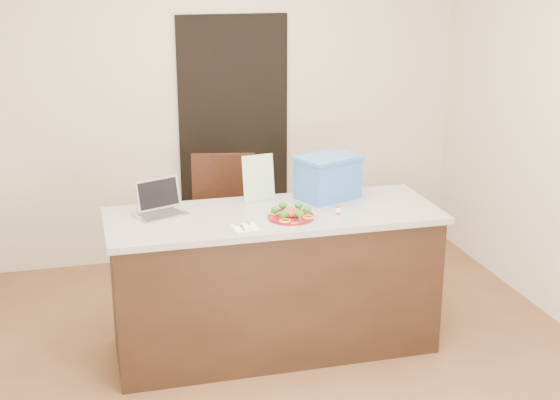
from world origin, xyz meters
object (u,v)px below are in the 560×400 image
object	(u,v)px
yogurt_bottle	(338,212)
laptop	(160,204)
blue_box	(328,177)
chair	(227,218)
napkin	(245,227)
island	(274,281)
plate	(291,217)

from	to	relation	value
yogurt_bottle	laptop	xyz separation A→B (m)	(-1.04, 0.33, 0.03)
blue_box	chair	size ratio (longest dim) A/B	0.44
laptop	chair	distance (m)	1.00
blue_box	chair	xyz separation A→B (m)	(-0.54, 0.70, -0.46)
yogurt_bottle	chair	world-z (taller)	chair
chair	napkin	bearing A→B (deg)	-83.10
island	laptop	distance (m)	0.87
napkin	blue_box	world-z (taller)	blue_box
yogurt_bottle	chair	size ratio (longest dim) A/B	0.06
plate	yogurt_bottle	size ratio (longest dim) A/B	4.48
napkin	laptop	xyz separation A→B (m)	(-0.45, 0.40, 0.05)
island	yogurt_bottle	xyz separation A→B (m)	(0.36, -0.17, 0.48)
island	blue_box	world-z (taller)	blue_box
yogurt_bottle	laptop	world-z (taller)	laptop
island	napkin	world-z (taller)	napkin
yogurt_bottle	laptop	bearing A→B (deg)	162.22
yogurt_bottle	plate	bearing A→B (deg)	172.96
napkin	blue_box	bearing A→B (deg)	34.37
island	yogurt_bottle	world-z (taller)	yogurt_bottle
island	yogurt_bottle	distance (m)	0.63
napkin	yogurt_bottle	world-z (taller)	yogurt_bottle
yogurt_bottle	chair	xyz separation A→B (m)	(-0.48, 1.07, -0.35)
chair	laptop	bearing A→B (deg)	-114.74
blue_box	yogurt_bottle	bearing A→B (deg)	-120.40
plate	blue_box	world-z (taller)	blue_box
plate	laptop	xyz separation A→B (m)	(-0.76, 0.30, 0.04)
island	laptop	xyz separation A→B (m)	(-0.68, 0.17, 0.51)
chair	island	bearing A→B (deg)	-69.98
plate	chair	xyz separation A→B (m)	(-0.20, 1.04, -0.33)
plate	laptop	world-z (taller)	laptop
island	blue_box	distance (m)	0.76
plate	laptop	distance (m)	0.81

